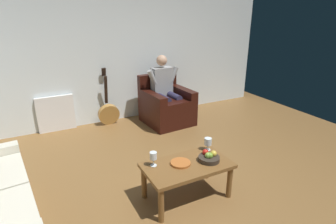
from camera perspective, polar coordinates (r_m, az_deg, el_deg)
name	(u,v)px	position (r m, az deg, el deg)	size (l,w,h in m)	color
ground_plane	(210,194)	(3.35, 8.62, -16.37)	(6.59, 6.59, 0.00)	brown
wall_back	(125,47)	(5.22, -8.95, 13.02)	(5.89, 0.06, 2.69)	silver
armchair	(166,106)	(5.12, -0.38, 1.22)	(0.84, 0.89, 0.87)	black
person_seated	(165,88)	(5.04, -0.59, 5.01)	(0.65, 0.60, 1.23)	#969899
coffee_table	(187,169)	(3.08, 3.96, -11.70)	(0.95, 0.53, 0.42)	brown
guitar	(109,112)	(5.17, -12.14, -0.08)	(0.38, 0.22, 1.03)	#AD7B3A
radiator	(56,114)	(5.13, -22.07, -0.31)	(0.61, 0.06, 0.62)	white
wine_glass_near	(208,142)	(3.31, 8.23, -6.17)	(0.09, 0.09, 0.15)	silver
wine_glass_far	(153,157)	(2.96, -3.04, -9.15)	(0.08, 0.08, 0.16)	silver
fruit_bowl	(209,157)	(3.12, 8.45, -9.19)	(0.24, 0.24, 0.11)	#332A21
decorative_dish	(181,163)	(3.04, 2.60, -10.45)	(0.22, 0.22, 0.02)	#B25E27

